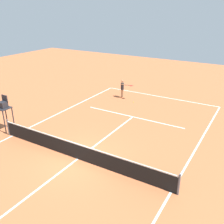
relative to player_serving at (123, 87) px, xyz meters
The scene contains 6 objects.
ground_plane 10.61m from the player_serving, 105.24° to the left, with size 60.00×60.00×0.00m, color #B76038.
court_lines 10.61m from the player_serving, 105.24° to the left, with size 10.66×24.62×0.01m.
tennis_net 10.58m from the player_serving, 105.24° to the left, with size 11.26×0.10×1.07m.
player_serving is the anchor object (origin of this frame).
tennis_ball 1.82m from the player_serving, 156.32° to the left, with size 0.07×0.07×0.07m, color #CCE033.
umpire_chair 10.41m from the player_serving, 70.12° to the left, with size 0.80×0.80×2.41m.
Camera 1 is at (-7.75, 9.29, 7.69)m, focal length 41.06 mm.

